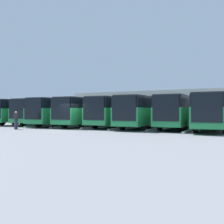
# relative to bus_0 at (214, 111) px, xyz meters

# --- Properties ---
(ground_plane) EXTENTS (600.00, 600.00, 0.00)m
(ground_plane) POSITION_rel_bus_0_xyz_m (12.14, 5.48, -1.81)
(ground_plane) COLOR gray
(bus_0) EXTENTS (3.41, 12.36, 3.25)m
(bus_0) POSITION_rel_bus_0_xyz_m (0.00, 0.00, 0.00)
(bus_0) COLOR #238447
(bus_0) RESTS_ON ground_plane
(curb_divider_0) EXTENTS (0.77, 7.11, 0.15)m
(curb_divider_0) POSITION_rel_bus_0_xyz_m (1.74, 1.81, -1.74)
(curb_divider_0) COLOR #9E9E99
(curb_divider_0) RESTS_ON ground_plane
(bus_1) EXTENTS (3.41, 12.36, 3.25)m
(bus_1) POSITION_rel_bus_0_xyz_m (3.47, -1.09, 0.00)
(bus_1) COLOR #238447
(bus_1) RESTS_ON ground_plane
(curb_divider_1) EXTENTS (0.77, 7.11, 0.15)m
(curb_divider_1) POSITION_rel_bus_0_xyz_m (5.20, 0.71, -1.74)
(curb_divider_1) COLOR #9E9E99
(curb_divider_1) RESTS_ON ground_plane
(bus_2) EXTENTS (3.41, 12.36, 3.25)m
(bus_2) POSITION_rel_bus_0_xyz_m (6.94, -0.33, 0.00)
(bus_2) COLOR #238447
(bus_2) RESTS_ON ground_plane
(curb_divider_2) EXTENTS (0.77, 7.11, 0.15)m
(curb_divider_2) POSITION_rel_bus_0_xyz_m (8.67, 1.48, -1.74)
(curb_divider_2) COLOR #9E9E99
(curb_divider_2) RESTS_ON ground_plane
(bus_3) EXTENTS (3.41, 12.36, 3.25)m
(bus_3) POSITION_rel_bus_0_xyz_m (10.41, -0.88, 0.00)
(bus_3) COLOR #238447
(bus_3) RESTS_ON ground_plane
(curb_divider_3) EXTENTS (0.77, 7.11, 0.15)m
(curb_divider_3) POSITION_rel_bus_0_xyz_m (12.14, 0.92, -1.74)
(curb_divider_3) COLOR #9E9E99
(curb_divider_3) RESTS_ON ground_plane
(bus_4) EXTENTS (3.41, 12.36, 3.25)m
(bus_4) POSITION_rel_bus_0_xyz_m (13.87, -0.28, 0.00)
(bus_4) COLOR #238447
(bus_4) RESTS_ON ground_plane
(curb_divider_4) EXTENTS (0.77, 7.11, 0.15)m
(curb_divider_4) POSITION_rel_bus_0_xyz_m (15.61, 1.52, -1.74)
(curb_divider_4) COLOR #9E9E99
(curb_divider_4) RESTS_ON ground_plane
(bus_5) EXTENTS (3.41, 12.36, 3.25)m
(bus_5) POSITION_rel_bus_0_xyz_m (17.34, -0.06, 0.00)
(bus_5) COLOR #238447
(bus_5) RESTS_ON ground_plane
(curb_divider_5) EXTENTS (0.77, 7.11, 0.15)m
(curb_divider_5) POSITION_rel_bus_0_xyz_m (19.08, 1.74, -1.74)
(curb_divider_5) COLOR #9E9E99
(curb_divider_5) RESTS_ON ground_plane
(bus_6) EXTENTS (3.41, 12.36, 3.25)m
(bus_6) POSITION_rel_bus_0_xyz_m (20.81, -1.04, 0.00)
(bus_6) COLOR #238447
(bus_6) RESTS_ON ground_plane
(curb_divider_6) EXTENTS (0.77, 7.11, 0.15)m
(curb_divider_6) POSITION_rel_bus_0_xyz_m (22.55, 0.77, -1.74)
(curb_divider_6) COLOR #9E9E99
(curb_divider_6) RESTS_ON ground_plane
(bus_7) EXTENTS (3.41, 12.36, 3.25)m
(bus_7) POSITION_rel_bus_0_xyz_m (24.28, -0.75, 0.00)
(bus_7) COLOR #238447
(bus_7) RESTS_ON ground_plane
(pedestrian) EXTENTS (0.44, 0.44, 1.79)m
(pedestrian) POSITION_rel_bus_0_xyz_m (17.33, 7.80, -0.85)
(pedestrian) COLOR #38384C
(pedestrian) RESTS_ON ground_plane
(station_building) EXTENTS (26.03, 12.11, 4.89)m
(station_building) POSITION_rel_bus_0_xyz_m (12.14, -16.86, 0.67)
(station_building) COLOR beige
(station_building) RESTS_ON ground_plane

